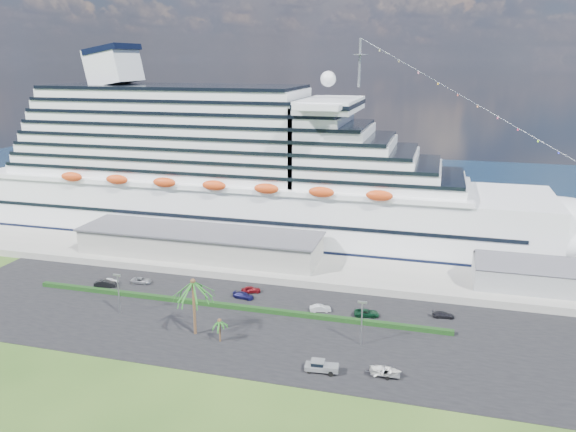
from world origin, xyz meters
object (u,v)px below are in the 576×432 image
(pickup_truck, at_px, (321,366))
(parked_car_3, at_px, (243,295))
(boat_trailer, at_px, (386,371))
(cruise_ship, at_px, (244,178))

(pickup_truck, bearing_deg, parked_car_3, 132.36)
(boat_trailer, bearing_deg, pickup_truck, -173.08)
(parked_car_3, height_order, pickup_truck, pickup_truck)
(cruise_ship, height_order, boat_trailer, cruise_ship)
(parked_car_3, distance_m, boat_trailer, 39.33)
(parked_car_3, bearing_deg, boat_trailer, -117.68)
(pickup_truck, bearing_deg, cruise_ship, 118.77)
(parked_car_3, distance_m, pickup_truck, 32.51)
(cruise_ship, xyz_separation_m, parked_car_3, (14.74, -42.72, -15.92))
(boat_trailer, bearing_deg, parked_car_3, 144.59)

